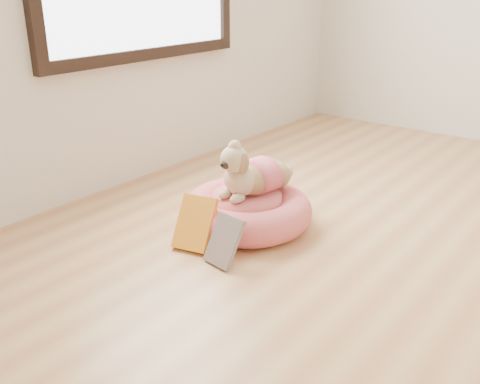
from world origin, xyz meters
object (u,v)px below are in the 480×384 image
Objects in this scene: pet_bed at (247,210)px; book_yellow at (195,223)px; dog at (252,165)px; book_white at (224,241)px.

book_yellow is at bearing -99.02° from pet_bed.
dog is 1.60× the size of book_yellow.
book_white is at bearing -24.58° from book_yellow.
book_yellow is 1.14× the size of book_white.
pet_bed is 2.90× the size of book_white.
book_yellow reaches higher than book_white.
dog is (0.01, 0.02, 0.21)m from pet_bed.
book_yellow is 0.19m from book_white.
book_white is (0.14, -0.33, 0.02)m from pet_bed.
pet_bed is at bearing 120.14° from book_white.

